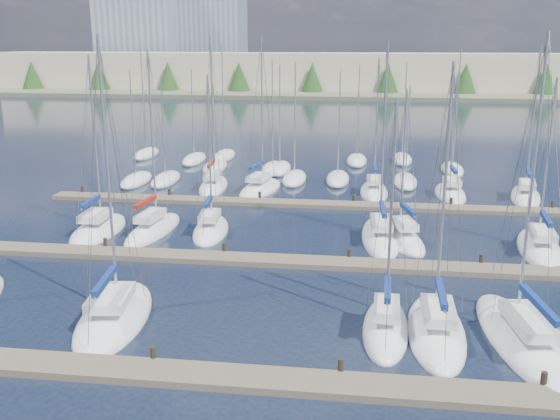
# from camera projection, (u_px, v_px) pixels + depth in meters

# --- Properties ---
(ground) EXTENTS (400.00, 400.00, 0.00)m
(ground) POSITION_uv_depth(u_px,v_px,m) (327.00, 146.00, 80.82)
(ground) COLOR #1A2234
(ground) RESTS_ON ground
(dock_near) EXTENTS (44.00, 1.93, 1.10)m
(dock_near) POSITION_uv_depth(u_px,v_px,m) (241.00, 378.00, 25.38)
(dock_near) COLOR #6B5E4C
(dock_near) RESTS_ON ground
(dock_mid) EXTENTS (44.00, 1.93, 1.10)m
(dock_mid) POSITION_uv_depth(u_px,v_px,m) (284.00, 261.00, 38.75)
(dock_mid) COLOR #6B5E4C
(dock_mid) RESTS_ON ground
(dock_far) EXTENTS (44.00, 1.93, 1.10)m
(dock_far) POSITION_uv_depth(u_px,v_px,m) (305.00, 204.00, 52.13)
(dock_far) COLOR #6B5E4C
(dock_far) RESTS_ON ground
(sailboat_l) EXTENTS (3.98, 7.48, 11.09)m
(sailboat_l) POSITION_uv_depth(u_px,v_px,m) (402.00, 239.00, 43.00)
(sailboat_l) COLOR white
(sailboat_l) RESTS_ON ground
(sailboat_o) EXTENTS (4.25, 8.16, 14.53)m
(sailboat_o) POSITION_uv_depth(u_px,v_px,m) (260.00, 189.00, 57.20)
(sailboat_o) COLOR white
(sailboat_o) RESTS_ON ground
(sailboat_f) EXTENTS (4.16, 10.69, 14.58)m
(sailboat_f) POSITION_uv_depth(u_px,v_px,m) (522.00, 340.00, 28.60)
(sailboat_f) COLOR white
(sailboat_f) RESTS_ON ground
(sailboat_m) EXTENTS (3.53, 8.77, 11.94)m
(sailboat_m) POSITION_uv_depth(u_px,v_px,m) (539.00, 248.00, 41.03)
(sailboat_m) COLOR white
(sailboat_m) RESTS_ON ground
(sailboat_p) EXTENTS (2.56, 7.41, 12.68)m
(sailboat_p) POSITION_uv_depth(u_px,v_px,m) (374.00, 192.00, 56.16)
(sailboat_p) COLOR white
(sailboat_p) RESTS_ON ground
(sailboat_j) EXTENTS (3.04, 7.09, 11.87)m
(sailboat_j) POSITION_uv_depth(u_px,v_px,m) (211.00, 230.00, 44.91)
(sailboat_j) COLOR white
(sailboat_j) RESTS_ON ground
(sailboat_e) EXTENTS (2.92, 8.44, 13.32)m
(sailboat_e) POSITION_uv_depth(u_px,v_px,m) (436.00, 330.00, 29.49)
(sailboat_e) COLOR white
(sailboat_e) RESTS_ON ground
(sailboat_h) EXTENTS (3.22, 7.90, 13.17)m
(sailboat_h) POSITION_uv_depth(u_px,v_px,m) (98.00, 230.00, 45.02)
(sailboat_h) COLOR white
(sailboat_h) RESTS_ON ground
(sailboat_r) EXTENTS (4.06, 8.76, 13.82)m
(sailboat_r) POSITION_uv_depth(u_px,v_px,m) (525.00, 196.00, 54.48)
(sailboat_r) COLOR white
(sailboat_r) RESTS_ON ground
(sailboat_c) EXTENTS (4.36, 9.10, 14.45)m
(sailboat_c) POSITION_uv_depth(u_px,v_px,m) (114.00, 316.00, 31.00)
(sailboat_c) COLOR white
(sailboat_c) RESTS_ON ground
(sailboat_k) EXTENTS (2.92, 9.46, 14.11)m
(sailboat_k) POSITION_uv_depth(u_px,v_px,m) (380.00, 237.00, 43.36)
(sailboat_k) COLOR white
(sailboat_k) RESTS_ON ground
(sailboat_n) EXTENTS (3.13, 8.25, 14.54)m
(sailboat_n) POSITION_uv_depth(u_px,v_px,m) (213.00, 186.00, 58.23)
(sailboat_n) COLOR white
(sailboat_n) RESTS_ON ground
(sailboat_q) EXTENTS (2.68, 7.31, 10.79)m
(sailboat_q) POSITION_uv_depth(u_px,v_px,m) (450.00, 193.00, 55.56)
(sailboat_q) COLOR white
(sailboat_q) RESTS_ON ground
(sailboat_d) EXTENTS (2.46, 7.06, 11.72)m
(sailboat_d) POSITION_uv_depth(u_px,v_px,m) (386.00, 328.00, 29.74)
(sailboat_d) COLOR white
(sailboat_d) RESTS_ON ground
(sailboat_i) EXTENTS (3.08, 8.48, 13.62)m
(sailboat_i) POSITION_uv_depth(u_px,v_px,m) (153.00, 230.00, 45.00)
(sailboat_i) COLOR white
(sailboat_i) RESTS_ON ground
(distant_boats) EXTENTS (36.93, 20.75, 13.30)m
(distant_boats) POSITION_uv_depth(u_px,v_px,m) (276.00, 168.00, 65.78)
(distant_boats) COLOR #9EA0A5
(distant_boats) RESTS_ON ground
(shoreline) EXTENTS (400.00, 60.00, 38.00)m
(shoreline) POSITION_uv_depth(u_px,v_px,m) (298.00, 62.00, 166.31)
(shoreline) COLOR #666B51
(shoreline) RESTS_ON ground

